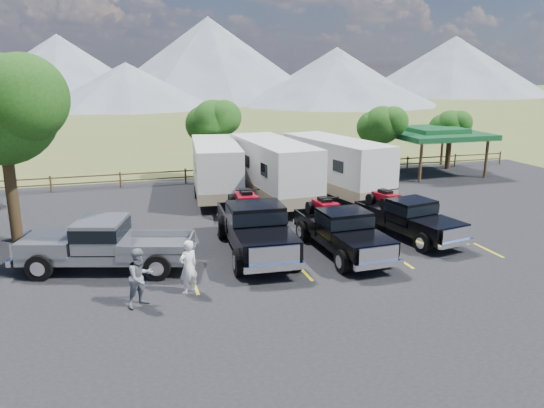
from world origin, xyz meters
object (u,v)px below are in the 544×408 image
object	(u,v)px
trailer_center	(273,171)
trailer_right	(336,167)
tree_big_nw	(0,110)
trailer_left	(216,170)
pavilion	(434,134)
person_a	(188,267)
person_b	(140,277)
rig_left	(254,225)
rig_right	(407,216)
pickup_silver	(107,244)
rig_center	(341,229)

from	to	relation	value
trailer_center	trailer_right	bearing A→B (deg)	-1.52
tree_big_nw	trailer_left	world-z (taller)	tree_big_nw
pavilion	person_a	size ratio (longest dim) A/B	3.40
trailer_right	person_b	world-z (taller)	trailer_right
pavilion	trailer_center	size ratio (longest dim) A/B	0.63
trailer_center	rig_left	bearing A→B (deg)	-116.47
tree_big_nw	rig_left	xyz separation A→B (m)	(9.41, -4.25, -4.46)
rig_right	pickup_silver	bearing A→B (deg)	170.89
pavilion	pickup_silver	world-z (taller)	pavilion
rig_center	pickup_silver	size ratio (longest dim) A/B	0.90
rig_right	person_b	bearing A→B (deg)	-172.53
pavilion	pickup_silver	bearing A→B (deg)	-150.05
rig_left	trailer_center	size ratio (longest dim) A/B	0.71
person_a	person_b	size ratio (longest dim) A/B	0.97
tree_big_nw	pickup_silver	bearing A→B (deg)	-50.70
person_a	person_b	distance (m)	1.64
pavilion	person_a	bearing A→B (deg)	-141.19
pickup_silver	trailer_center	bearing A→B (deg)	148.01
rig_left	trailer_right	world-z (taller)	trailer_right
rig_center	trailer_left	world-z (taller)	trailer_left
pavilion	rig_center	world-z (taller)	pavilion
pavilion	person_b	distance (m)	26.31
tree_big_nw	trailer_center	world-z (taller)	tree_big_nw
tree_big_nw	rig_right	distance (m)	17.48
pavilion	rig_right	bearing A→B (deg)	-127.07
trailer_center	pickup_silver	distance (m)	11.61
tree_big_nw	trailer_center	xyz separation A→B (m)	(12.45, 3.07, -3.78)
trailer_right	person_a	bearing A→B (deg)	-144.01
rig_center	tree_big_nw	bearing A→B (deg)	155.49
pavilion	trailer_center	world-z (taller)	trailer_center
rig_center	person_b	size ratio (longest dim) A/B	3.22
trailer_left	person_a	distance (m)	12.93
rig_left	pickup_silver	bearing A→B (deg)	-172.96
pavilion	trailer_right	distance (m)	10.55
pavilion	trailer_left	world-z (taller)	pavilion
rig_right	rig_center	bearing A→B (deg)	-174.43
trailer_left	trailer_center	size ratio (longest dim) A/B	0.94
rig_right	tree_big_nw	bearing A→B (deg)	154.77
pavilion	rig_center	xyz separation A→B (m)	(-12.85, -13.27, -1.79)
person_b	tree_big_nw	bearing A→B (deg)	88.72
pavilion	trailer_right	xyz separation A→B (m)	(-9.36, -4.74, -1.01)
trailer_left	tree_big_nw	bearing A→B (deg)	-146.03
rig_left	trailer_center	distance (m)	7.95
rig_right	trailer_left	world-z (taller)	trailer_left
rig_center	person_b	xyz separation A→B (m)	(-7.96, -2.73, -0.03)
rig_right	pickup_silver	xyz separation A→B (m)	(-12.56, -0.33, 0.08)
rig_right	trailer_right	world-z (taller)	trailer_right
trailer_left	pickup_silver	xyz separation A→B (m)	(-5.92, -9.53, -0.67)
person_a	rig_left	bearing A→B (deg)	-159.16
person_a	person_b	world-z (taller)	person_b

